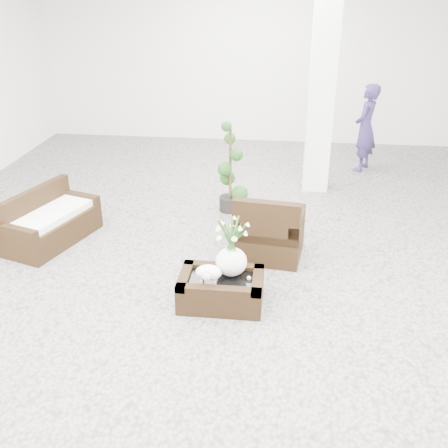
# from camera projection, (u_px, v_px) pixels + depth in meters

# --- Properties ---
(ground) EXTENTS (11.00, 11.00, 0.00)m
(ground) POSITION_uv_depth(u_px,v_px,m) (225.00, 266.00, 6.52)
(ground) COLOR gray
(ground) RESTS_ON ground
(column) EXTENTS (0.40, 0.40, 3.50)m
(column) POSITION_uv_depth(u_px,v_px,m) (322.00, 82.00, 8.15)
(column) COLOR white
(column) RESTS_ON ground
(coffee_table) EXTENTS (0.90, 0.60, 0.31)m
(coffee_table) POSITION_uv_depth(u_px,v_px,m) (221.00, 291.00, 5.72)
(coffee_table) COLOR black
(coffee_table) RESTS_ON ground
(sheep_figurine) EXTENTS (0.28, 0.23, 0.21)m
(sheep_figurine) POSITION_uv_depth(u_px,v_px,m) (209.00, 274.00, 5.53)
(sheep_figurine) COLOR white
(sheep_figurine) RESTS_ON coffee_table
(planter_narcissus) EXTENTS (0.44, 0.44, 0.80)m
(planter_narcissus) POSITION_uv_depth(u_px,v_px,m) (231.00, 242.00, 5.56)
(planter_narcissus) COLOR white
(planter_narcissus) RESTS_ON coffee_table
(tealight) EXTENTS (0.04, 0.04, 0.03)m
(tealight) POSITION_uv_depth(u_px,v_px,m) (249.00, 278.00, 5.63)
(tealight) COLOR white
(tealight) RESTS_ON coffee_table
(armchair) EXTENTS (0.90, 0.87, 0.86)m
(armchair) POSITION_uv_depth(u_px,v_px,m) (270.00, 224.00, 6.61)
(armchair) COLOR black
(armchair) RESTS_ON ground
(loveseat) EXTENTS (1.01, 1.45, 0.70)m
(loveseat) POSITION_uv_depth(u_px,v_px,m) (51.00, 217.00, 6.97)
(loveseat) COLOR black
(loveseat) RESTS_ON ground
(topiary) EXTENTS (0.36, 0.36, 1.36)m
(topiary) POSITION_uv_depth(u_px,v_px,m) (230.00, 168.00, 7.76)
(topiary) COLOR #1B3F14
(topiary) RESTS_ON ground
(shopper) EXTENTS (0.58, 0.67, 1.56)m
(shopper) POSITION_uv_depth(u_px,v_px,m) (366.00, 128.00, 9.39)
(shopper) COLOR #342757
(shopper) RESTS_ON ground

